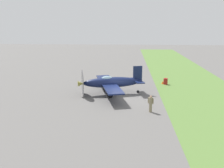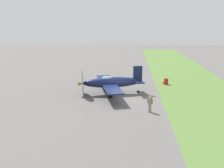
{
  "view_description": "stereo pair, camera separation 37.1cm",
  "coord_description": "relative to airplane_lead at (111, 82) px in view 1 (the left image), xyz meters",
  "views": [
    {
      "loc": [
        -28.78,
        -0.66,
        8.72
      ],
      "look_at": [
        2.24,
        1.39,
        1.33
      ],
      "focal_mm": 40.94,
      "sensor_mm": 36.0,
      "label": 1
    },
    {
      "loc": [
        -28.76,
        -1.03,
        8.72
      ],
      "look_at": [
        2.24,
        1.39,
        1.33
      ],
      "focal_mm": 40.94,
      "sensor_mm": 36.0,
      "label": 2
    }
  ],
  "objects": [
    {
      "name": "fuel_drum",
      "position": [
        5.91,
        -7.65,
        -1.09
      ],
      "size": [
        0.6,
        0.6,
        0.9
      ],
      "primitive_type": "cylinder",
      "color": "maroon",
      "rests_on": "ground"
    },
    {
      "name": "ground_plane",
      "position": [
        -2.2,
        -1.55,
        -1.54
      ],
      "size": [
        160.0,
        160.0,
        0.0
      ],
      "primitive_type": "plane",
      "color": "#605E5B"
    },
    {
      "name": "airplane_lead",
      "position": [
        0.0,
        0.0,
        0.0
      ],
      "size": [
        10.35,
        8.29,
        3.67
      ],
      "rotation": [
        0.0,
        0.0,
        0.25
      ],
      "color": "#141E47",
      "rests_on": "ground"
    },
    {
      "name": "ground_crew_chief",
      "position": [
        -6.34,
        -4.47,
        -0.62
      ],
      "size": [
        0.38,
        0.55,
        1.73
      ],
      "rotation": [
        0.0,
        0.0,
        4.16
      ],
      "color": "#847A5B",
      "rests_on": "ground"
    },
    {
      "name": "runway_marker_cone",
      "position": [
        6.24,
        -7.28,
        -1.32
      ],
      "size": [
        0.36,
        0.36,
        0.44
      ],
      "primitive_type": "cone",
      "color": "orange",
      "rests_on": "ground"
    },
    {
      "name": "grass_verge",
      "position": [
        -2.2,
        -11.63,
        -1.53
      ],
      "size": [
        120.0,
        11.0,
        0.01
      ],
      "primitive_type": "cube",
      "color": "#567A38",
      "rests_on": "ground"
    }
  ]
}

